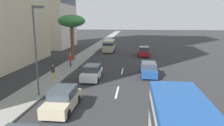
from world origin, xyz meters
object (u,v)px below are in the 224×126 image
(van_seventh, at_px, (109,45))
(palm_tree, at_px, (72,22))
(car_third, at_px, (63,100))
(car_fourth, at_px, (92,73))
(pedestrian_near_lamp, at_px, (53,72))
(pedestrian_mid_block, at_px, (70,60))
(street_lamp, at_px, (36,42))
(car_lead, at_px, (144,51))
(pedestrian_by_tree, at_px, (70,57))
(car_fifth, at_px, (149,69))

(van_seventh, distance_m, palm_tree, 11.67)
(car_third, xyz_separation_m, car_fourth, (8.00, -0.53, -0.02))
(pedestrian_near_lamp, height_order, palm_tree, palm_tree)
(car_fourth, xyz_separation_m, pedestrian_mid_block, (5.08, 3.95, 0.37))
(car_fourth, xyz_separation_m, van_seventh, (19.73, 0.50, 0.62))
(street_lamp, bearing_deg, car_fourth, -29.61)
(car_lead, distance_m, pedestrian_near_lamp, 19.80)
(van_seventh, xyz_separation_m, pedestrian_by_tree, (-12.39, 4.15, -0.31))
(car_lead, xyz_separation_m, pedestrian_by_tree, (-8.47, 10.84, 0.25))
(pedestrian_by_tree, bearing_deg, palm_tree, 176.86)
(car_fourth, distance_m, pedestrian_mid_block, 6.45)
(van_seventh, bearing_deg, car_third, -0.05)
(pedestrian_near_lamp, bearing_deg, car_fourth, 142.64)
(car_third, bearing_deg, pedestrian_mid_block, -165.33)
(van_seventh, relative_size, pedestrian_near_lamp, 2.92)
(street_lamp, bearing_deg, car_lead, -23.69)
(car_third, distance_m, car_fourth, 8.01)
(pedestrian_by_tree, bearing_deg, car_fourth, 20.05)
(car_fifth, height_order, pedestrian_near_lamp, pedestrian_near_lamp)
(car_third, height_order, car_fourth, car_third)
(car_third, height_order, van_seventh, van_seventh)
(pedestrian_mid_block, relative_size, street_lamp, 0.23)
(car_lead, xyz_separation_m, street_lamp, (-21.57, 9.46, 3.85))
(car_fifth, xyz_separation_m, van_seventh, (17.61, 6.70, 0.60))
(car_lead, xyz_separation_m, pedestrian_near_lamp, (-17.06, 10.05, 0.27))
(car_fifth, height_order, pedestrian_by_tree, pedestrian_by_tree)
(van_seventh, distance_m, pedestrian_near_lamp, 21.25)
(car_third, bearing_deg, van_seventh, 179.95)
(pedestrian_near_lamp, xyz_separation_m, street_lamp, (-4.51, -0.59, 3.58))
(car_third, relative_size, car_fifth, 0.94)
(street_lamp, bearing_deg, pedestrian_by_tree, 6.02)
(pedestrian_mid_block, bearing_deg, pedestrian_near_lamp, 126.47)
(pedestrian_mid_block, xyz_separation_m, pedestrian_by_tree, (2.25, 0.70, -0.07))
(pedestrian_near_lamp, bearing_deg, car_lead, -175.83)
(palm_tree, bearing_deg, van_seventh, -25.43)
(car_third, relative_size, car_fourth, 1.03)
(car_lead, height_order, pedestrian_by_tree, pedestrian_by_tree)
(car_fifth, xyz_separation_m, street_lamp, (-7.88, 9.47, 3.88))
(car_lead, relative_size, car_fifth, 1.03)
(car_third, relative_size, palm_tree, 0.61)
(pedestrian_by_tree, bearing_deg, street_lamp, -6.34)
(pedestrian_near_lamp, xyz_separation_m, pedestrian_by_tree, (8.59, 0.79, -0.02))
(van_seventh, xyz_separation_m, street_lamp, (-25.49, 2.77, 3.28))
(car_fourth, xyz_separation_m, pedestrian_near_lamp, (-1.25, 3.86, 0.32))
(car_lead, xyz_separation_m, pedestrian_mid_block, (-10.72, 10.14, 0.32))
(car_lead, bearing_deg, car_third, 164.24)
(car_third, height_order, palm_tree, palm_tree)
(car_third, bearing_deg, car_lead, 164.24)
(car_third, distance_m, pedestrian_by_tree, 15.88)
(pedestrian_mid_block, xyz_separation_m, palm_tree, (4.98, 1.15, 4.89))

